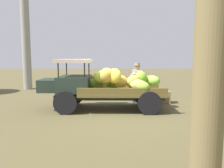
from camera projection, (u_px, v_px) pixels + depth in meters
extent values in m
plane|color=brown|center=(116.00, 110.00, 8.02)|extent=(60.00, 60.00, 0.00)
cube|color=#223027|center=(109.00, 97.00, 8.17)|extent=(4.01, 0.51, 0.16)
cylinder|color=black|center=(65.00, 103.00, 7.40)|extent=(0.79, 0.15, 0.79)
cylinder|color=black|center=(74.00, 95.00, 8.99)|extent=(0.79, 0.15, 0.79)
cylinder|color=black|center=(149.00, 103.00, 7.37)|extent=(0.79, 0.15, 0.79)
cylinder|color=black|center=(143.00, 95.00, 8.96)|extent=(0.79, 0.15, 0.79)
cube|color=brown|center=(122.00, 92.00, 8.14)|extent=(3.03, 1.77, 0.10)
cube|color=brown|center=(122.00, 91.00, 7.33)|extent=(3.00, 0.13, 0.22)
cube|color=brown|center=(121.00, 85.00, 8.92)|extent=(3.00, 0.13, 0.22)
cube|color=#223027|center=(75.00, 84.00, 8.12)|extent=(1.13, 1.54, 0.55)
cube|color=#223027|center=(51.00, 85.00, 8.14)|extent=(0.72, 1.08, 0.44)
cylinder|color=black|center=(58.00, 69.00, 7.42)|extent=(0.04, 0.04, 0.55)
cylinder|color=black|center=(66.00, 68.00, 8.71)|extent=(0.04, 0.04, 0.55)
cylinder|color=black|center=(84.00, 69.00, 7.41)|extent=(0.04, 0.04, 0.55)
cylinder|color=black|center=(89.00, 68.00, 8.70)|extent=(0.04, 0.04, 0.55)
cube|color=#C8B09D|center=(75.00, 61.00, 8.03)|extent=(1.25, 1.54, 0.12)
ellipsoid|color=gold|center=(120.00, 81.00, 7.83)|extent=(0.76, 0.75, 0.60)
ellipsoid|color=#84AD37|center=(141.00, 86.00, 7.49)|extent=(0.73, 0.74, 0.40)
ellipsoid|color=#8BC341|center=(152.00, 81.00, 8.30)|extent=(0.78, 0.77, 0.43)
ellipsoid|color=#83AD39|center=(96.00, 84.00, 8.22)|extent=(0.71, 0.75, 0.61)
ellipsoid|color=#ADCF35|center=(109.00, 75.00, 7.86)|extent=(0.67, 0.44, 0.46)
ellipsoid|color=gold|center=(99.00, 79.00, 8.13)|extent=(0.85, 0.85, 0.57)
ellipsoid|color=#81AB2B|center=(113.00, 84.00, 8.18)|extent=(0.58, 0.56, 0.49)
ellipsoid|color=tan|center=(138.00, 85.00, 7.66)|extent=(0.79, 0.73, 0.46)
ellipsoid|color=#85C02F|center=(141.00, 78.00, 8.20)|extent=(0.52, 0.46, 0.53)
ellipsoid|color=gold|center=(107.00, 75.00, 7.54)|extent=(0.63, 0.64, 0.56)
ellipsoid|color=gold|center=(114.00, 76.00, 7.49)|extent=(0.69, 0.69, 0.55)
ellipsoid|color=#97B432|center=(101.00, 77.00, 7.69)|extent=(0.63, 0.60, 0.56)
ellipsoid|color=gold|center=(134.00, 82.00, 7.82)|extent=(0.68, 0.59, 0.51)
cylinder|color=#484F67|center=(140.00, 93.00, 9.38)|extent=(0.15, 0.15, 0.82)
cylinder|color=#484F67|center=(134.00, 93.00, 9.41)|extent=(0.15, 0.15, 0.82)
cube|color=#BEB1AD|center=(137.00, 76.00, 9.32)|extent=(0.43, 0.29, 0.57)
cylinder|color=#BEB1AD|center=(140.00, 75.00, 9.20)|extent=(0.29, 0.39, 0.10)
cylinder|color=#BEB1AD|center=(135.00, 75.00, 9.22)|extent=(0.36, 0.35, 0.10)
sphere|color=tan|center=(137.00, 67.00, 9.27)|extent=(0.22, 0.22, 0.22)
cylinder|color=#917450|center=(137.00, 65.00, 9.26)|extent=(0.34, 0.34, 0.02)
cylinder|color=#917450|center=(137.00, 64.00, 9.25)|extent=(0.20, 0.20, 0.10)
cube|color=olive|center=(163.00, 97.00, 9.35)|extent=(0.63, 0.51, 0.50)
cylinder|color=gray|center=(25.00, 19.00, 12.94)|extent=(0.50, 0.50, 8.23)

